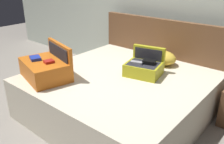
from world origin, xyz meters
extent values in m
plane|color=gray|center=(0.00, 0.00, 0.00)|extent=(12.00, 12.00, 0.00)
cube|color=beige|center=(0.00, 0.40, 0.25)|extent=(1.95, 1.90, 0.51)
cube|color=brown|center=(0.00, 1.39, 0.52)|extent=(1.99, 0.08, 1.04)
cube|color=#D16619|center=(-0.63, -0.21, 0.61)|extent=(0.68, 0.53, 0.21)
cube|color=#28282D|center=(-0.63, -0.21, 0.64)|extent=(0.60, 0.47, 0.15)
cube|color=#1E33A5|center=(-0.75, -0.23, 0.73)|extent=(0.18, 0.16, 0.04)
cube|color=#B21E19|center=(-0.54, -0.20, 0.73)|extent=(0.12, 0.12, 0.03)
cube|color=#D16619|center=(-0.58, -0.01, 0.70)|extent=(0.59, 0.19, 0.39)
cube|color=#28282D|center=(-0.58, -0.03, 0.70)|extent=(0.50, 0.14, 0.33)
cube|color=gold|center=(0.20, 0.60, 0.58)|extent=(0.46, 0.39, 0.15)
cube|color=#28282D|center=(0.20, 0.60, 0.60)|extent=(0.40, 0.34, 0.10)
cube|color=#99999E|center=(0.13, 0.55, 0.67)|extent=(0.15, 0.10, 0.03)
cube|color=black|center=(0.25, 0.64, 0.68)|extent=(0.17, 0.15, 0.05)
cube|color=gold|center=(0.16, 0.78, 0.66)|extent=(0.40, 0.13, 0.31)
cube|color=#28282D|center=(0.16, 0.75, 0.66)|extent=(0.34, 0.08, 0.27)
ellipsoid|color=gold|center=(0.18, 1.09, 0.60)|extent=(0.43, 0.36, 0.18)
camera|label=1|loc=(1.64, -1.69, 1.68)|focal=38.99mm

